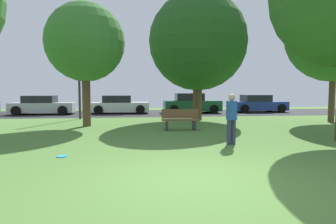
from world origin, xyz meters
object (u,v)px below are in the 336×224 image
parked_car_white (119,105)px  parked_car_silver (43,106)px  oak_tree_center (85,43)px  parked_car_green (191,104)px  oak_tree_left (198,42)px  frisbee_disc (62,156)px  street_lamp_post (79,81)px  person_bystander (231,117)px  park_bench (180,119)px  maple_tree_near (335,34)px  parked_car_blue (258,104)px

parked_car_white → parked_car_silver: bearing=-177.5°
oak_tree_center → parked_car_green: size_ratio=1.39×
oak_tree_left → frisbee_disc: oak_tree_left is taller
street_lamp_post → person_bystander: bearing=-54.5°
park_bench → parked_car_green: bearing=-104.1°
frisbee_disc → street_lamp_post: street_lamp_post is taller
frisbee_disc → parked_car_silver: bearing=108.5°
parked_car_silver → maple_tree_near: bearing=-22.2°
oak_tree_left → parked_car_silver: oak_tree_left is taller
street_lamp_post → oak_tree_left: bearing=-11.2°
oak_tree_center → frisbee_disc: (0.39, -6.51, -3.95)m
oak_tree_center → street_lamp_post: oak_tree_center is taller
maple_tree_near → oak_tree_left: oak_tree_left is taller
parked_car_green → street_lamp_post: street_lamp_post is taller
oak_tree_left → parked_car_blue: oak_tree_left is taller
maple_tree_near → parked_car_blue: (-0.91, 7.37, -4.05)m
parked_car_green → park_bench: parked_car_green is taller
frisbee_disc → parked_car_green: bearing=65.9°
maple_tree_near → parked_car_silver: (-16.99, 6.94, -4.05)m
park_bench → parked_car_white: bearing=-71.7°
maple_tree_near → park_bench: bearing=-166.1°
oak_tree_left → frisbee_disc: (-5.48, -8.60, -4.43)m
parked_car_blue → street_lamp_post: 13.60m
oak_tree_left → parked_car_green: 6.40m
parked_car_blue → person_bystander: bearing=-116.8°
park_bench → frisbee_disc: bearing=50.1°
maple_tree_near → parked_car_white: maple_tree_near is taller
parked_car_silver → street_lamp_post: 5.21m
parked_car_green → parked_car_blue: parked_car_green is taller
park_bench → maple_tree_near: bearing=-166.1°
oak_tree_left → person_bystander: (-0.53, -7.45, -3.56)m
oak_tree_center → street_lamp_post: (-0.94, 3.44, -1.71)m
frisbee_disc → parked_car_green: parked_car_green is taller
parked_car_silver → parked_car_white: (5.36, 0.23, -0.00)m
parked_car_white → person_bystander: bearing=-71.9°
parked_car_blue → street_lamp_post: bearing=-162.0°
maple_tree_near → parked_car_white: size_ratio=1.71×
frisbee_disc → park_bench: bearing=50.1°
parked_car_white → park_bench: (3.07, -9.29, -0.14)m
maple_tree_near → parked_car_green: size_ratio=1.71×
parked_car_silver → parked_car_green: bearing=0.3°
oak_tree_left → park_bench: (-1.62, -3.99, -3.98)m
oak_tree_center → maple_tree_near: (12.81, 0.23, 0.70)m
oak_tree_center → maple_tree_near: bearing=1.0°
oak_tree_center → parked_car_white: (1.18, 7.40, -3.35)m
street_lamp_post → parked_car_white: bearing=61.9°
frisbee_disc → parked_car_blue: bearing=50.8°
maple_tree_near → oak_tree_left: 7.19m
parked_car_blue → park_bench: parked_car_blue is taller
maple_tree_near → street_lamp_post: 14.33m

